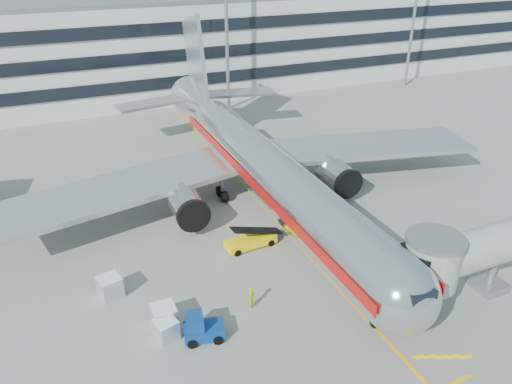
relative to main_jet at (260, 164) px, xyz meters
name	(u,v)px	position (x,y,z in m)	size (l,w,h in m)	color
ground	(317,264)	(0.00, -11.72, -4.23)	(180.00, 180.00, 0.00)	gray
lead_in_line	(267,210)	(0.00, -1.72, -4.23)	(0.25, 70.00, 0.01)	yellow
main_jet	(260,164)	(0.00, 0.00, 0.00)	(50.95, 48.70, 16.06)	silver
terminal	(151,43)	(0.00, 46.23, 3.57)	(150.00, 24.25, 15.60)	silver
light_mast_centre	(226,8)	(8.00, 30.28, 10.64)	(2.40, 1.20, 25.45)	gray
belt_loader	(250,240)	(-4.00, -7.10, -3.60)	(4.78, 2.04, 2.25)	yellow
baggage_tug	(201,328)	(-11.35, -16.07, -3.36)	(2.92, 2.17, 2.00)	navy
cargo_container_left	(110,287)	(-16.21, -9.10, -3.40)	(1.90, 1.90, 1.67)	silver
cargo_container_right	(164,317)	(-13.32, -13.96, -3.38)	(1.64, 1.64, 1.70)	silver
cargo_container_front	(166,330)	(-13.49, -15.11, -3.49)	(1.73, 1.73, 1.48)	silver
ramp_worker	(251,298)	(-7.09, -14.59, -3.30)	(0.68, 0.45, 1.87)	#9AEB18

